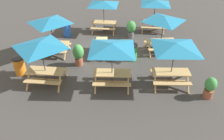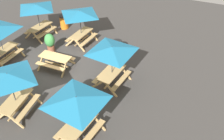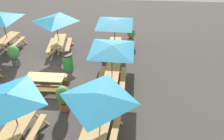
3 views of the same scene
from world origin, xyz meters
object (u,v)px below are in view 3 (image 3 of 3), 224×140
object	(u,v)px
picnic_table_3	(9,101)
picnic_table_6	(46,80)
picnic_table_7	(1,19)
trash_bin_green	(68,61)
picnic_table_4	(56,22)
picnic_table_5	(99,100)
potted_plant_1	(131,35)
picnic_table_1	(115,25)
potted_plant_2	(14,54)
potted_plant_0	(63,97)
picnic_table_2	(112,51)

from	to	relation	value
picnic_table_3	picnic_table_6	distance (m)	3.24
picnic_table_7	trash_bin_green	world-z (taller)	picnic_table_7
picnic_table_4	picnic_table_5	world-z (taller)	same
trash_bin_green	picnic_table_3	bearing A→B (deg)	171.45
picnic_table_7	potted_plant_1	world-z (taller)	picnic_table_7
picnic_table_1	picnic_table_3	size ratio (longest dim) A/B	1.21
potted_plant_1	picnic_table_6	bearing A→B (deg)	140.63
picnic_table_7	picnic_table_6	bearing A→B (deg)	-127.76
picnic_table_6	potted_plant_2	distance (m)	3.13
picnic_table_3	potted_plant_1	world-z (taller)	picnic_table_3
picnic_table_1	potted_plant_1	xyz separation A→B (m)	(1.55, -0.98, -1.41)
potted_plant_0	potted_plant_1	world-z (taller)	potted_plant_0
picnic_table_5	potted_plant_0	world-z (taller)	picnic_table_5
picnic_table_4	potted_plant_1	world-z (taller)	picnic_table_4
picnic_table_6	potted_plant_2	xyz separation A→B (m)	(1.97, 2.43, 0.14)
potted_plant_0	potted_plant_2	size ratio (longest dim) A/B	1.02
picnic_table_4	picnic_table_7	bearing A→B (deg)	82.31
potted_plant_0	picnic_table_4	bearing A→B (deg)	17.42
picnic_table_2	picnic_table_3	bearing A→B (deg)	139.39
picnic_table_7	potted_plant_0	distance (m)	7.07
picnic_table_4	picnic_table_5	size ratio (longest dim) A/B	1.00
picnic_table_3	picnic_table_1	bearing A→B (deg)	-21.09
picnic_table_4	potted_plant_0	world-z (taller)	picnic_table_4
picnic_table_7	potted_plant_2	world-z (taller)	picnic_table_7
trash_bin_green	picnic_table_1	bearing A→B (deg)	-56.23
picnic_table_1	potted_plant_2	size ratio (longest dim) A/B	2.30
picnic_table_4	potted_plant_1	bearing A→B (deg)	-79.04
picnic_table_3	potted_plant_1	size ratio (longest dim) A/B	2.19
picnic_table_1	trash_bin_green	world-z (taller)	picnic_table_1
potted_plant_1	picnic_table_1	bearing A→B (deg)	147.55
picnic_table_3	picnic_table_7	bearing A→B (deg)	33.77
picnic_table_3	potted_plant_0	distance (m)	2.45
picnic_table_6	potted_plant_2	bearing A→B (deg)	-39.57
picnic_table_5	picnic_table_3	bearing A→B (deg)	101.14
picnic_table_1	picnic_table_5	size ratio (longest dim) A/B	1.21
picnic_table_5	picnic_table_7	xyz separation A→B (m)	(6.38, 6.60, 0.00)
picnic_table_1	picnic_table_3	world-z (taller)	same
potted_plant_2	picnic_table_1	bearing A→B (deg)	-75.07
picnic_table_4	potted_plant_0	size ratio (longest dim) A/B	1.85
trash_bin_green	potted_plant_1	xyz separation A→B (m)	(3.20, -3.46, 0.08)
trash_bin_green	potted_plant_1	world-z (taller)	potted_plant_1
potted_plant_0	potted_plant_1	xyz separation A→B (m)	(6.26, -2.89, -0.14)
picnic_table_5	picnic_table_4	bearing A→B (deg)	33.87
picnic_table_3	picnic_table_5	world-z (taller)	same
picnic_table_5	picnic_table_6	distance (m)	4.22
picnic_table_2	potted_plant_1	distance (m)	4.72
picnic_table_3	picnic_table_7	size ratio (longest dim) A/B	0.83
potted_plant_1	potted_plant_2	world-z (taller)	potted_plant_2
picnic_table_1	picnic_table_3	bearing A→B (deg)	155.05
picnic_table_4	picnic_table_6	distance (m)	3.92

